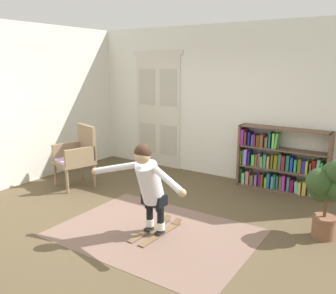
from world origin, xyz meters
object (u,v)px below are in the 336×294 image
(bookshelf, at_px, (279,164))
(potted_plant, at_px, (327,189))
(wicker_chair, at_px, (77,155))
(person_skier, at_px, (149,182))
(skis_pair, at_px, (157,230))

(bookshelf, height_order, potted_plant, bookshelf)
(wicker_chair, bearing_deg, person_skier, -21.80)
(wicker_chair, height_order, skis_pair, wicker_chair)
(bookshelf, xyz_separation_m, person_skier, (-0.85, -2.67, 0.27))
(bookshelf, relative_size, potted_plant, 1.50)
(potted_plant, relative_size, skis_pair, 1.21)
(wicker_chair, distance_m, skis_pair, 2.45)
(bookshelf, xyz_separation_m, potted_plant, (1.01, -1.41, 0.17))
(skis_pair, bearing_deg, bookshelf, 71.54)
(potted_plant, distance_m, skis_pair, 2.24)
(potted_plant, bearing_deg, wicker_chair, -175.12)
(bookshelf, bearing_deg, skis_pair, -108.46)
(wicker_chair, height_order, person_skier, person_skier)
(bookshelf, bearing_deg, potted_plant, -54.43)
(bookshelf, bearing_deg, person_skier, -107.60)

